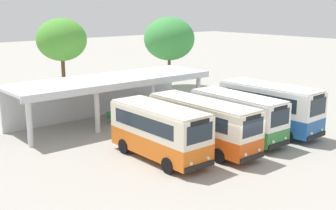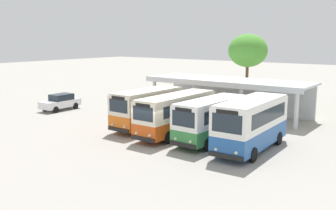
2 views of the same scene
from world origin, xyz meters
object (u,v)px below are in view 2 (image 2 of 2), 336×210
at_px(waiting_chair_end_by_column, 221,109).
at_px(waiting_chair_second_from_end, 228,110).
at_px(city_bus_second_in_row, 176,113).
at_px(waiting_chair_middle_seat, 235,111).
at_px(city_bus_middle_cream, 212,118).
at_px(city_bus_nearest_orange, 147,107).
at_px(parked_car_flank, 60,102).
at_px(city_bus_fourth_amber, 251,122).

xyz_separation_m(waiting_chair_end_by_column, waiting_chair_second_from_end, (0.72, 0.11, 0.00)).
xyz_separation_m(city_bus_second_in_row, waiting_chair_end_by_column, (-1.11, 8.81, -1.18)).
bearing_deg(waiting_chair_middle_seat, city_bus_second_in_row, -92.16).
xyz_separation_m(city_bus_second_in_row, waiting_chair_middle_seat, (0.34, 8.90, -1.18)).
bearing_deg(city_bus_middle_cream, waiting_chair_middle_seat, 107.11).
bearing_deg(city_bus_nearest_orange, waiting_chair_end_by_column, 76.75).
bearing_deg(parked_car_flank, city_bus_fourth_amber, -3.84).
height_order(city_bus_middle_cream, waiting_chair_middle_seat, city_bus_middle_cream).
relative_size(city_bus_nearest_orange, waiting_chair_second_from_end, 7.91).
xyz_separation_m(city_bus_fourth_amber, parked_car_flank, (-21.49, 1.44, -1.02)).
bearing_deg(city_bus_fourth_amber, city_bus_middle_cream, 175.61).
xyz_separation_m(city_bus_nearest_orange, city_bus_middle_cream, (6.21, -0.42, -0.05)).
xyz_separation_m(city_bus_nearest_orange, city_bus_fourth_amber, (9.31, -0.66, 0.11)).
xyz_separation_m(city_bus_nearest_orange, waiting_chair_second_from_end, (2.72, 8.59, -1.21)).
relative_size(city_bus_fourth_amber, waiting_chair_middle_seat, 8.64).
bearing_deg(city_bus_fourth_amber, city_bus_nearest_orange, 175.93).
bearing_deg(waiting_chair_second_from_end, city_bus_second_in_row, -87.53).
distance_m(city_bus_nearest_orange, parked_car_flank, 12.24).
height_order(city_bus_middle_cream, waiting_chair_end_by_column, city_bus_middle_cream).
bearing_deg(parked_car_flank, city_bus_second_in_row, -4.15).
xyz_separation_m(city_bus_nearest_orange, waiting_chair_end_by_column, (2.00, 8.48, -1.21)).
bearing_deg(waiting_chair_end_by_column, city_bus_nearest_orange, -103.25).
distance_m(city_bus_second_in_row, city_bus_fourth_amber, 6.22).
height_order(city_bus_second_in_row, waiting_chair_second_from_end, city_bus_second_in_row).
xyz_separation_m(waiting_chair_end_by_column, waiting_chair_middle_seat, (1.44, 0.08, 0.00)).
xyz_separation_m(city_bus_middle_cream, waiting_chair_end_by_column, (-4.21, 8.91, -1.17)).
distance_m(city_bus_middle_cream, waiting_chair_middle_seat, 9.48).
height_order(city_bus_second_in_row, city_bus_middle_cream, city_bus_second_in_row).
distance_m(city_bus_second_in_row, waiting_chair_second_from_end, 9.01).
bearing_deg(parked_car_flank, waiting_chair_middle_seat, 26.50).
bearing_deg(waiting_chair_second_from_end, waiting_chair_middle_seat, -1.84).
relative_size(city_bus_fourth_amber, parked_car_flank, 1.79).
distance_m(waiting_chair_end_by_column, waiting_chair_middle_seat, 1.44).
height_order(parked_car_flank, waiting_chair_end_by_column, parked_car_flank).
height_order(city_bus_second_in_row, city_bus_fourth_amber, city_bus_fourth_amber).
bearing_deg(city_bus_nearest_orange, waiting_chair_middle_seat, 68.12).
bearing_deg(city_bus_middle_cream, parked_car_flank, 176.26).
bearing_deg(parked_car_flank, city_bus_middle_cream, -3.74).
relative_size(parked_car_flank, waiting_chair_end_by_column, 4.83).
height_order(city_bus_middle_cream, parked_car_flank, city_bus_middle_cream).
bearing_deg(waiting_chair_second_from_end, city_bus_nearest_orange, -107.56).
xyz_separation_m(parked_car_flank, waiting_chair_end_by_column, (14.18, 7.70, -0.30)).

